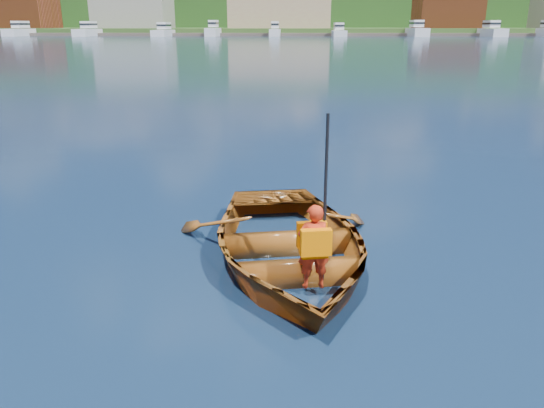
{
  "coord_description": "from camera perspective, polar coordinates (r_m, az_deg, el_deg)",
  "views": [
    {
      "loc": [
        1.16,
        -5.59,
        2.95
      ],
      "look_at": [
        0.85,
        0.74,
        0.8
      ],
      "focal_mm": 35.0,
      "sensor_mm": 36.0,
      "label": 1
    }
  ],
  "objects": [
    {
      "name": "ground",
      "position": [
        6.43,
        -8.0,
        -8.81
      ],
      "size": [
        600.0,
        600.0,
        0.0
      ],
      "color": "#0F2C47",
      "rests_on": "ground"
    },
    {
      "name": "rowboat",
      "position": [
        6.87,
        1.69,
        -4.24
      ],
      "size": [
        3.57,
        4.5,
        0.84
      ],
      "color": "brown",
      "rests_on": "ground"
    },
    {
      "name": "child_paddler",
      "position": [
        5.95,
        4.53,
        -4.37
      ],
      "size": [
        0.4,
        0.39,
        1.96
      ],
      "color": "red",
      "rests_on": "ground"
    },
    {
      "name": "shoreline",
      "position": [
        242.32,
        2.76,
        20.44
      ],
      "size": [
        400.0,
        140.0,
        22.0
      ],
      "color": "#315722",
      "rests_on": "ground"
    },
    {
      "name": "dock",
      "position": [
        153.74,
        0.57,
        17.76
      ],
      "size": [
        160.04,
        6.32,
        0.8
      ],
      "color": "brown",
      "rests_on": "ground"
    },
    {
      "name": "waterfront_buildings",
      "position": [
        170.89,
        -0.14,
        20.32
      ],
      "size": [
        202.0,
        16.0,
        14.0
      ],
      "color": "brown",
      "rests_on": "ground"
    },
    {
      "name": "marina_yachts",
      "position": [
        149.03,
        0.69,
        18.13
      ],
      "size": [
        144.49,
        13.63,
        4.42
      ],
      "color": "silver",
      "rests_on": "ground"
    }
  ]
}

